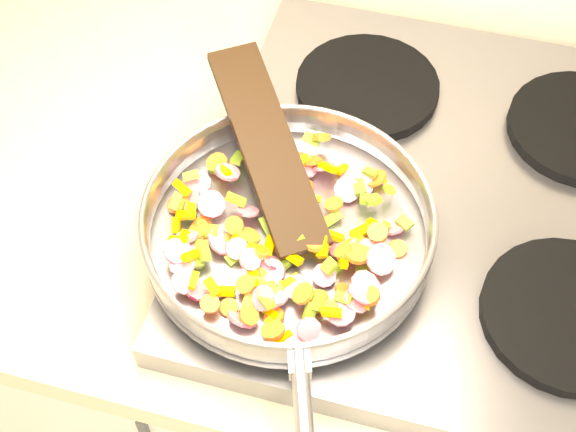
# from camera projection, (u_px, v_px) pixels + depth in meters

# --- Properties ---
(cooktop) EXTENTS (0.60, 0.60, 0.04)m
(cooktop) POSITION_uv_depth(u_px,v_px,m) (454.00, 203.00, 0.98)
(cooktop) COLOR #939399
(cooktop) RESTS_ON counter_top
(grate_fl) EXTENTS (0.19, 0.19, 0.02)m
(grate_fl) POSITION_uv_depth(u_px,v_px,m) (316.00, 257.00, 0.90)
(grate_fl) COLOR black
(grate_fl) RESTS_ON cooktop
(grate_fr) EXTENTS (0.19, 0.19, 0.02)m
(grate_fr) POSITION_uv_depth(u_px,v_px,m) (569.00, 314.00, 0.86)
(grate_fr) COLOR black
(grate_fr) RESTS_ON cooktop
(grate_bl) EXTENTS (0.19, 0.19, 0.02)m
(grate_bl) POSITION_uv_depth(u_px,v_px,m) (367.00, 87.00, 1.06)
(grate_bl) COLOR black
(grate_bl) RESTS_ON cooktop
(saute_pan) EXTENTS (0.36, 0.52, 0.05)m
(saute_pan) POSITION_uv_depth(u_px,v_px,m) (288.00, 226.00, 0.89)
(saute_pan) COLOR #9E9EA5
(saute_pan) RESTS_ON grate_fl
(vegetable_heap) EXTENTS (0.29, 0.30, 0.05)m
(vegetable_heap) POSITION_uv_depth(u_px,v_px,m) (281.00, 239.00, 0.89)
(vegetable_heap) COLOR #CC1340
(vegetable_heap) RESTS_ON saute_pan
(wooden_spatula) EXTENTS (0.20, 0.25, 0.08)m
(wooden_spatula) POSITION_uv_depth(u_px,v_px,m) (267.00, 146.00, 0.91)
(wooden_spatula) COLOR black
(wooden_spatula) RESTS_ON saute_pan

